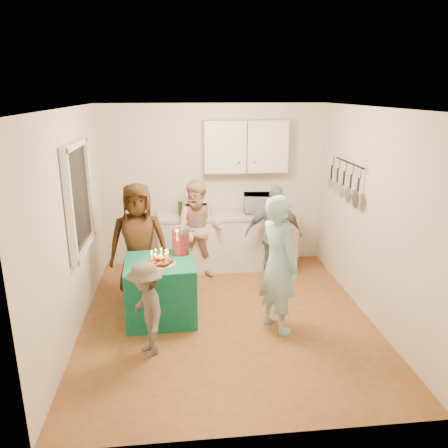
{
  "coord_description": "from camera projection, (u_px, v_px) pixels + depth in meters",
  "views": [
    {
      "loc": [
        -0.57,
        -4.95,
        2.78
      ],
      "look_at": [
        0.0,
        0.35,
        1.15
      ],
      "focal_mm": 35.0,
      "sensor_mm": 36.0,
      "label": 1
    }
  ],
  "objects": [
    {
      "name": "donut_cake",
      "position": [
        160.0,
        257.0,
        5.28
      ],
      "size": [
        0.38,
        0.38,
        0.18
      ],
      "primitive_type": null,
      "color": "#381C0C",
      "rests_on": "party_table"
    },
    {
      "name": "right_wall",
      "position": [
        372.0,
        216.0,
        5.38
      ],
      "size": [
        4.0,
        4.0,
        0.0
      ],
      "primitive_type": "plane",
      "color": "silver",
      "rests_on": "floor"
    },
    {
      "name": "child_near_left",
      "position": [
        147.0,
        309.0,
        4.69
      ],
      "size": [
        0.6,
        0.78,
        1.06
      ],
      "primitive_type": "imported",
      "rotation": [
        0.0,
        0.0,
        -1.23
      ],
      "color": "#564E45",
      "rests_on": "floor"
    },
    {
      "name": "woman_back_center",
      "position": [
        199.0,
        230.0,
        6.61
      ],
      "size": [
        0.84,
        0.71,
        1.52
      ],
      "primitive_type": "imported",
      "rotation": [
        0.0,
        0.0,
        -0.19
      ],
      "color": "tan",
      "rests_on": "floor"
    },
    {
      "name": "woman_back_right",
      "position": [
        274.0,
        234.0,
        6.53
      ],
      "size": [
        0.88,
        0.42,
        1.46
      ],
      "primitive_type": "imported",
      "rotation": [
        0.0,
        0.0,
        -0.08
      ],
      "color": "#0E1E2F",
      "rests_on": "floor"
    },
    {
      "name": "party_table",
      "position": [
        161.0,
        289.0,
        5.5
      ],
      "size": [
        0.89,
        0.89,
        0.76
      ],
      "primitive_type": "cube",
      "rotation": [
        0.0,
        0.0,
        0.05
      ],
      "color": "#0F654C",
      "rests_on": "floor"
    },
    {
      "name": "microwave",
      "position": [
        261.0,
        203.0,
        6.96
      ],
      "size": [
        0.57,
        0.41,
        0.3
      ],
      "primitive_type": "imported",
      "rotation": [
        0.0,
        0.0,
        -0.08
      ],
      "color": "white",
      "rests_on": "countertop"
    },
    {
      "name": "punch_jar",
      "position": [
        181.0,
        241.0,
        5.6
      ],
      "size": [
        0.22,
        0.22,
        0.34
      ],
      "primitive_type": "cylinder",
      "color": "red",
      "rests_on": "party_table"
    },
    {
      "name": "floor",
      "position": [
        227.0,
        318.0,
        5.58
      ],
      "size": [
        4.0,
        4.0,
        0.0
      ],
      "primitive_type": "plane",
      "color": "brown",
      "rests_on": "ground"
    },
    {
      "name": "left_wall",
      "position": [
        72.0,
        225.0,
        5.01
      ],
      "size": [
        4.0,
        4.0,
        0.0
      ],
      "primitive_type": "plane",
      "color": "silver",
      "rests_on": "floor"
    },
    {
      "name": "counter",
      "position": [
        227.0,
        242.0,
        7.09
      ],
      "size": [
        2.2,
        0.58,
        0.86
      ],
      "primitive_type": "cube",
      "color": "white",
      "rests_on": "floor"
    },
    {
      "name": "back_wall",
      "position": [
        213.0,
        186.0,
        7.1
      ],
      "size": [
        3.6,
        3.6,
        0.0
      ],
      "primitive_type": "plane",
      "color": "silver",
      "rests_on": "floor"
    },
    {
      "name": "woman_back_left",
      "position": [
        139.0,
        242.0,
        5.93
      ],
      "size": [
        0.81,
        0.54,
        1.62
      ],
      "primitive_type": "imported",
      "rotation": [
        0.0,
        0.0,
        0.03
      ],
      "color": "#523417",
      "rests_on": "floor"
    },
    {
      "name": "window_night",
      "position": [
        78.0,
        198.0,
        5.23
      ],
      "size": [
        0.04,
        1.0,
        1.2
      ],
      "primitive_type": "cube",
      "color": "black",
      "rests_on": "left_wall"
    },
    {
      "name": "man_birthday",
      "position": [
        278.0,
        264.0,
        5.1
      ],
      "size": [
        0.63,
        0.73,
        1.67
      ],
      "primitive_type": "imported",
      "rotation": [
        0.0,
        0.0,
        2.03
      ],
      "color": "#9CD5E3",
      "rests_on": "floor"
    },
    {
      "name": "upper_cabinet",
      "position": [
        246.0,
        146.0,
        6.82
      ],
      "size": [
        1.3,
        0.3,
        0.8
      ],
      "primitive_type": "cube",
      "color": "white",
      "rests_on": "back_wall"
    },
    {
      "name": "countertop",
      "position": [
        227.0,
        215.0,
        6.95
      ],
      "size": [
        2.24,
        0.62,
        0.05
      ],
      "primitive_type": "cube",
      "color": "beige",
      "rests_on": "counter"
    },
    {
      "name": "pot_rack",
      "position": [
        346.0,
        181.0,
        5.95
      ],
      "size": [
        0.12,
        1.0,
        0.6
      ],
      "primitive_type": "cube",
      "color": "black",
      "rests_on": "right_wall"
    },
    {
      "name": "ceiling",
      "position": [
        227.0,
        108.0,
        4.82
      ],
      "size": [
        4.0,
        4.0,
        0.0
      ],
      "primitive_type": "plane",
      "color": "white",
      "rests_on": "floor"
    }
  ]
}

